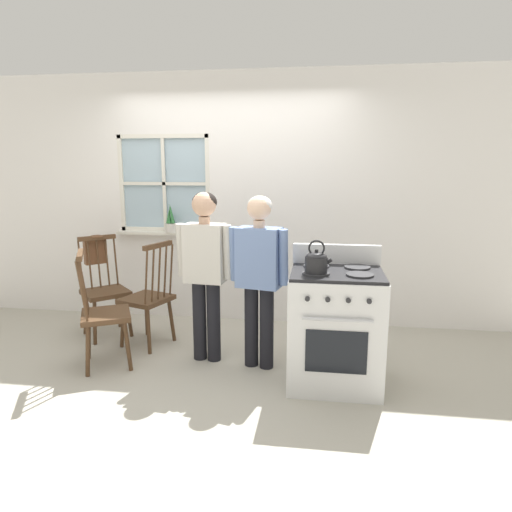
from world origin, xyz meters
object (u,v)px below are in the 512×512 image
object	(u,v)px
person_elderly_left	(205,261)
kettle	(316,261)
chair_center_cluster	(103,315)
potted_plant	(170,222)
handbag	(95,251)
person_teen_center	(259,266)
chair_by_window	(105,292)
stove	(335,326)
chair_near_wall	(148,299)

from	to	relation	value
person_elderly_left	kettle	distance (m)	1.06
chair_center_cluster	potted_plant	bearing A→B (deg)	-35.18
kettle	handbag	bearing A→B (deg)	155.78
person_teen_center	kettle	size ratio (longest dim) A/B	6.01
chair_by_window	person_teen_center	size ratio (longest dim) A/B	0.69
person_teen_center	stove	distance (m)	0.79
chair_center_cluster	potted_plant	world-z (taller)	potted_plant
chair_by_window	chair_center_cluster	distance (m)	0.77
person_teen_center	stove	world-z (taller)	person_teen_center
chair_by_window	stove	world-z (taller)	stove
kettle	person_elderly_left	bearing A→B (deg)	156.34
kettle	handbag	size ratio (longest dim) A/B	0.80
chair_near_wall	kettle	world-z (taller)	kettle
potted_plant	chair_center_cluster	bearing A→B (deg)	-98.28
chair_center_cluster	kettle	world-z (taller)	kettle
chair_by_window	chair_near_wall	size ratio (longest dim) A/B	1.00
chair_near_wall	person_teen_center	distance (m)	1.25
person_elderly_left	person_teen_center	distance (m)	0.49
chair_by_window	potted_plant	distance (m)	1.03
chair_center_cluster	stove	size ratio (longest dim) A/B	0.94
chair_near_wall	chair_center_cluster	xyz separation A→B (m)	(-0.21, -0.51, 0.00)
chair_by_window	handbag	distance (m)	0.45
kettle	potted_plant	world-z (taller)	potted_plant
stove	handbag	bearing A→B (deg)	159.84
chair_by_window	handbag	size ratio (longest dim) A/B	3.33
chair_center_cluster	person_teen_center	distance (m)	1.41
stove	handbag	size ratio (longest dim) A/B	3.53
chair_near_wall	potted_plant	bearing A→B (deg)	-158.92
chair_by_window	chair_near_wall	world-z (taller)	same
potted_plant	handbag	distance (m)	0.85
chair_near_wall	kettle	bearing A→B (deg)	86.63
chair_center_cluster	potted_plant	distance (m)	1.47
person_teen_center	chair_by_window	bearing A→B (deg)	174.75
chair_near_wall	kettle	xyz separation A→B (m)	(1.60, -0.68, 0.56)
chair_by_window	kettle	distance (m)	2.38
chair_center_cluster	chair_by_window	bearing A→B (deg)	-1.73
potted_plant	handbag	size ratio (longest dim) A/B	1.04
chair_near_wall	potted_plant	distance (m)	1.03
stove	kettle	size ratio (longest dim) A/B	4.39
kettle	potted_plant	bearing A→B (deg)	137.73
chair_by_window	person_elderly_left	bearing A→B (deg)	-64.31
chair_near_wall	person_teen_center	size ratio (longest dim) A/B	0.69
stove	kettle	xyz separation A→B (m)	(-0.16, -0.13, 0.55)
chair_near_wall	person_teen_center	xyz separation A→B (m)	(1.12, -0.34, 0.43)
chair_center_cluster	person_elderly_left	world-z (taller)	person_elderly_left
kettle	chair_by_window	bearing A→B (deg)	157.96
person_teen_center	potted_plant	xyz separation A→B (m)	(-1.15, 1.13, 0.22)
chair_near_wall	person_teen_center	world-z (taller)	person_teen_center
kettle	handbag	distance (m)	2.53
person_elderly_left	chair_center_cluster	bearing A→B (deg)	-158.14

